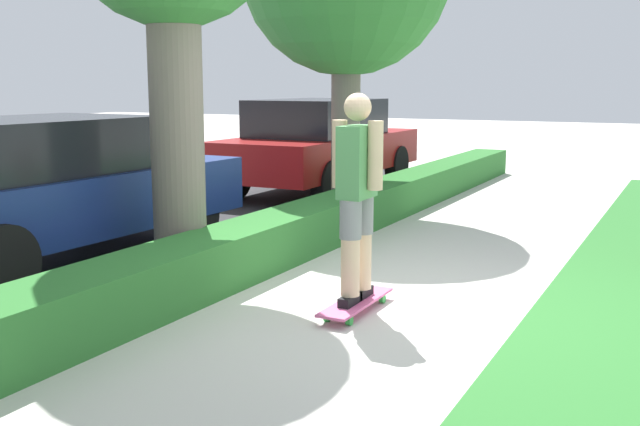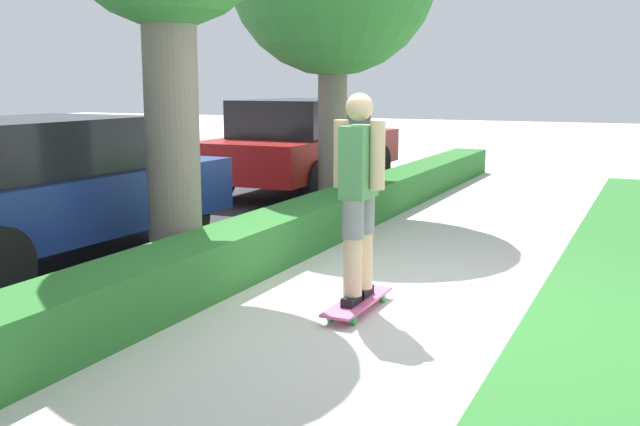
# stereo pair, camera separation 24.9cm
# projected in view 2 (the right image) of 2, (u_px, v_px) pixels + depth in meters

# --- Properties ---
(ground_plane) EXTENTS (60.00, 60.00, 0.00)m
(ground_plane) POSITION_uv_depth(u_px,v_px,m) (394.00, 304.00, 5.98)
(ground_plane) COLOR beige
(street_asphalt) EXTENTS (18.55, 5.00, 0.01)m
(street_asphalt) POSITION_uv_depth(u_px,v_px,m) (8.00, 254.00, 7.71)
(street_asphalt) COLOR #2D2D30
(street_asphalt) RESTS_ON ground_plane
(hedge_row) EXTENTS (18.55, 0.60, 0.46)m
(hedge_row) POSITION_uv_depth(u_px,v_px,m) (223.00, 257.00, 6.60)
(hedge_row) COLOR #2D702D
(hedge_row) RESTS_ON ground_plane
(skateboard) EXTENTS (0.93, 0.24, 0.09)m
(skateboard) POSITION_uv_depth(u_px,v_px,m) (358.00, 302.00, 5.78)
(skateboard) COLOR #DB5B93
(skateboard) RESTS_ON ground_plane
(skater_person) EXTENTS (0.48, 0.41, 1.59)m
(skater_person) POSITION_uv_depth(u_px,v_px,m) (359.00, 192.00, 5.64)
(skater_person) COLOR black
(skater_person) RESTS_ON skateboard
(parked_car_middle) EXTENTS (4.14, 1.85, 1.42)m
(parked_car_middle) POSITION_uv_depth(u_px,v_px,m) (36.00, 189.00, 7.09)
(parked_car_middle) COLOR navy
(parked_car_middle) RESTS_ON ground_plane
(parked_car_rear) EXTENTS (4.46, 1.78, 1.49)m
(parked_car_rear) POSITION_uv_depth(u_px,v_px,m) (304.00, 143.00, 12.21)
(parked_car_rear) COLOR maroon
(parked_car_rear) RESTS_ON ground_plane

